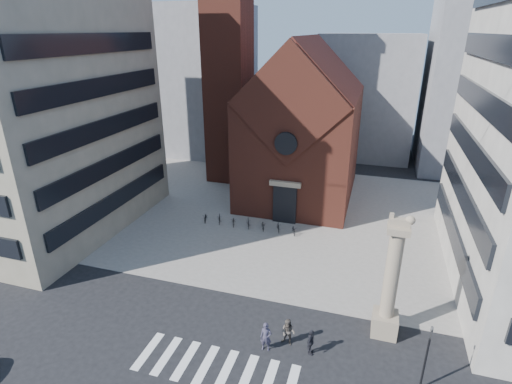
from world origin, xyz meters
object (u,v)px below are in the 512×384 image
at_px(pedestrian_0, 266,337).
at_px(pedestrian_1, 288,332).
at_px(lion_column, 390,289).
at_px(pedestrian_2, 311,342).
at_px(scooter_0, 206,217).
at_px(traffic_light, 426,357).

height_order(pedestrian_0, pedestrian_1, pedestrian_0).
distance_m(lion_column, pedestrian_0, 8.32).
xyz_separation_m(lion_column, pedestrian_2, (-4.33, -3.22, -2.58)).
bearing_deg(pedestrian_1, pedestrian_0, -134.91).
bearing_deg(scooter_0, lion_column, -52.44).
bearing_deg(pedestrian_2, pedestrian_1, 85.73).
relative_size(traffic_light, pedestrian_2, 2.45).
height_order(pedestrian_1, scooter_0, pedestrian_1).
distance_m(traffic_light, pedestrian_0, 9.12).
bearing_deg(scooter_0, traffic_light, -57.55).
distance_m(traffic_light, scooter_0, 25.41).
bearing_deg(lion_column, pedestrian_2, -143.37).
height_order(pedestrian_1, pedestrian_2, pedestrian_1).
height_order(pedestrian_0, pedestrian_2, pedestrian_0).
height_order(traffic_light, pedestrian_2, traffic_light).
height_order(lion_column, pedestrian_0, lion_column).
xyz_separation_m(lion_column, pedestrian_0, (-7.03, -3.70, -2.48)).
xyz_separation_m(lion_column, scooter_0, (-17.89, 11.71, -3.00)).
bearing_deg(traffic_light, pedestrian_2, 172.93).
distance_m(lion_column, scooter_0, 21.60).
bearing_deg(lion_column, scooter_0, 146.79).
distance_m(pedestrian_0, pedestrian_1, 1.49).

